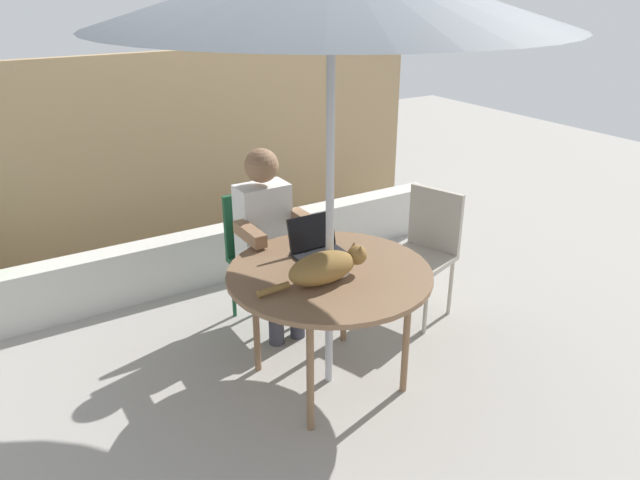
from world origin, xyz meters
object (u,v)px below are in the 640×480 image
Objects in this scene: chair_empty at (427,243)px; cat at (326,267)px; chair_occupied at (259,247)px; person_seated at (268,231)px; patio_table at (329,279)px; laptop at (316,243)px.

chair_empty is 1.22m from cat.
person_seated is (0.00, -0.16, 0.17)m from chair_occupied.
person_seated is 1.90× the size of cat.
person_seated is at bearing 90.00° from patio_table.
chair_empty is 1.11m from person_seated.
patio_table is 0.92× the size of person_seated.
patio_table is 0.28m from laptop.
chair_empty is at bearing -21.48° from person_seated.
person_seated is at bearing 84.37° from cat.
chair_empty is at bearing -28.75° from chair_occupied.
laptop is 0.47× the size of cat.
cat is at bearing -112.87° from laptop.
chair_empty is at bearing 5.79° from laptop.
patio_table is 1.27× the size of chair_empty.
person_seated reaches higher than cat.
laptop is (0.06, 0.24, 0.11)m from patio_table.
cat is (-0.08, -1.00, 0.28)m from chair_occupied.
patio_table is 1.76× the size of cat.
chair_empty is at bearing 21.62° from cat.
laptop is (-0.96, -0.10, 0.26)m from chair_empty.
laptop reaches higher than chair_empty.
chair_empty and cat have the same top height.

